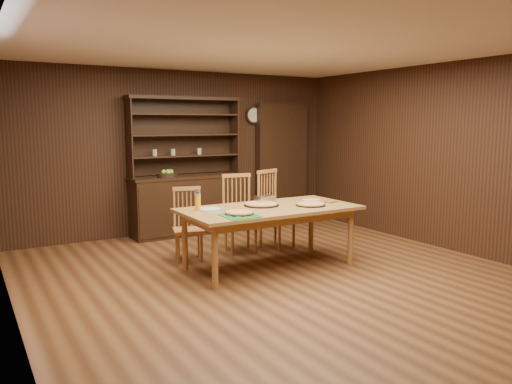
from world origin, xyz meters
TOP-DOWN VIEW (x-y plane):
  - floor at (0.00, 0.00)m, footprint 6.00×6.00m
  - room_shell at (0.00, 0.00)m, footprint 6.00×6.00m
  - china_hutch at (-0.00, 2.75)m, footprint 1.84×0.52m
  - doorway at (1.90, 2.90)m, footprint 1.00×0.18m
  - wall_clock at (1.35, 2.96)m, footprint 0.30×0.05m
  - dining_table at (0.12, 0.48)m, footprint 2.15×1.08m
  - chair_left at (-0.59, 1.35)m, footprint 0.48×0.46m
  - chair_center at (0.18, 1.38)m, footprint 0.51×0.49m
  - chair_right at (0.69, 1.30)m, footprint 0.58×0.57m
  - pizza_left at (-0.43, 0.26)m, footprint 0.34×0.34m
  - pizza_right at (0.62, 0.32)m, footprint 0.37×0.37m
  - pizza_center at (0.09, 0.63)m, footprint 0.44×0.44m
  - cooling_rack at (-0.48, 0.14)m, footprint 0.47×0.47m
  - plate_left at (-0.59, 0.69)m, footprint 0.29×0.29m
  - plate_right at (0.86, 0.62)m, footprint 0.24×0.24m
  - foil_dish at (0.23, 0.78)m, footprint 0.24×0.17m
  - juice_bottle at (-0.73, 0.71)m, footprint 0.07×0.07m
  - pot_holder_a at (0.99, 0.43)m, footprint 0.23×0.23m
  - pot_holder_b at (0.80, 0.46)m, footprint 0.28×0.28m
  - fruit_bowl at (-0.36, 2.69)m, footprint 0.30×0.30m

SIDE VIEW (x-z plane):
  - floor at x=0.00m, z-range 0.00..0.00m
  - chair_left at x=-0.59m, z-range 0.03..0.97m
  - chair_center at x=0.18m, z-range 0.03..1.10m
  - chair_right at x=0.69m, z-range 0.04..1.15m
  - china_hutch at x=0.00m, z-range -0.49..1.68m
  - dining_table at x=0.12m, z-range 0.31..1.06m
  - pot_holder_a at x=0.99m, z-range 0.75..0.76m
  - pot_holder_b at x=0.80m, z-range 0.75..0.77m
  - cooling_rack at x=-0.48m, z-range 0.75..0.77m
  - plate_left at x=-0.59m, z-range 0.75..0.77m
  - plate_right at x=0.86m, z-range 0.75..0.77m
  - pizza_center at x=0.09m, z-range 0.75..0.79m
  - pizza_right at x=0.62m, z-range 0.75..0.79m
  - pizza_left at x=-0.43m, z-range 0.75..0.79m
  - foil_dish at x=0.23m, z-range 0.75..0.84m
  - juice_bottle at x=-0.73m, z-range 0.74..0.97m
  - fruit_bowl at x=-0.36m, z-range 0.92..1.04m
  - doorway at x=1.90m, z-range 0.00..2.10m
  - room_shell at x=0.00m, z-range -1.42..4.58m
  - wall_clock at x=1.35m, z-range 1.75..2.05m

